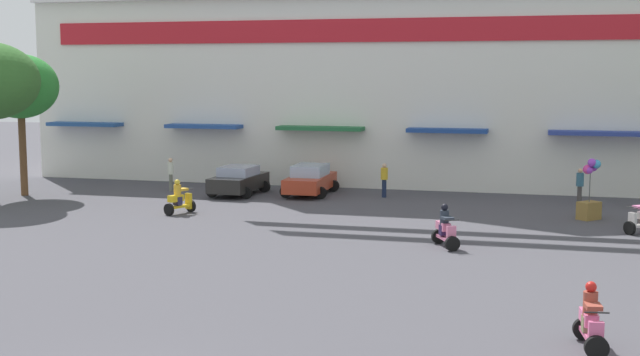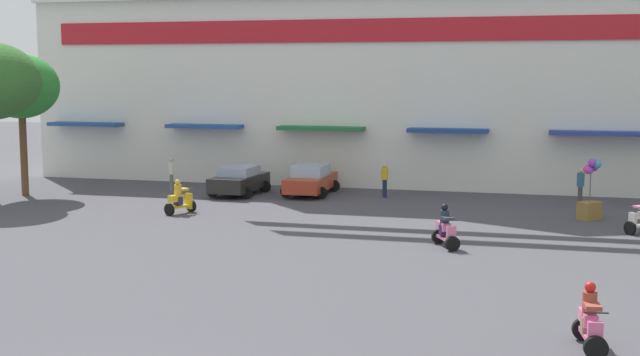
# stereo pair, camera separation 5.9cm
# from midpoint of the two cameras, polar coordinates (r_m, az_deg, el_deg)

# --- Properties ---
(ground_plane) EXTENTS (128.00, 128.00, 0.00)m
(ground_plane) POSITION_cam_midpoint_polar(r_m,az_deg,el_deg) (27.94, -1.76, -5.45)
(ground_plane) COLOR #47464C
(colonial_building) EXTENTS (41.08, 16.29, 20.02)m
(colonial_building) POSITION_cam_midpoint_polar(r_m,az_deg,el_deg) (49.71, 5.88, 9.79)
(colonial_building) COLOR silver
(colonial_building) RESTS_ON ground
(plaza_tree_2) EXTENTS (3.62, 3.92, 7.00)m
(plaza_tree_2) POSITION_cam_midpoint_polar(r_m,az_deg,el_deg) (44.08, -19.68, 5.83)
(plaza_tree_2) COLOR brown
(plaza_tree_2) RESTS_ON ground
(parked_car_0) EXTENTS (2.53, 3.97, 1.44)m
(parked_car_0) POSITION_cam_midpoint_polar(r_m,az_deg,el_deg) (42.23, -5.57, -0.15)
(parked_car_0) COLOR black
(parked_car_0) RESTS_ON ground
(parked_car_1) EXTENTS (2.38, 4.29, 1.52)m
(parked_car_1) POSITION_cam_midpoint_polar(r_m,az_deg,el_deg) (42.07, -0.71, -0.11)
(parked_car_1) COLOR #AB361F
(parked_car_1) RESTS_ON ground
(scooter_rider_0) EXTENTS (1.14, 1.54, 1.53)m
(scooter_rider_0) POSITION_cam_midpoint_polar(r_m,az_deg,el_deg) (29.85, 8.43, -3.46)
(scooter_rider_0) COLOR black
(scooter_rider_0) RESTS_ON ground
(scooter_rider_6) EXTENTS (0.73, 1.53, 1.51)m
(scooter_rider_6) POSITION_cam_midpoint_polar(r_m,az_deg,el_deg) (19.81, 17.77, -9.28)
(scooter_rider_6) COLOR black
(scooter_rider_6) RESTS_ON ground
(scooter_rider_8) EXTENTS (1.04, 1.49, 1.51)m
(scooter_rider_8) POSITION_cam_midpoint_polar(r_m,az_deg,el_deg) (36.94, -9.55, -1.44)
(scooter_rider_8) COLOR black
(scooter_rider_8) RESTS_ON ground
(pedestrian_0) EXTENTS (0.49, 0.49, 1.67)m
(pedestrian_0) POSITION_cam_midpoint_polar(r_m,az_deg,el_deg) (41.27, 4.33, -0.00)
(pedestrian_0) COLOR #19243F
(pedestrian_0) RESTS_ON ground
(pedestrian_2) EXTENTS (0.42, 0.42, 1.74)m
(pedestrian_2) POSITION_cam_midpoint_polar(r_m,az_deg,el_deg) (43.88, -10.12, 0.41)
(pedestrian_2) COLOR slate
(pedestrian_2) RESTS_ON ground
(pedestrian_3) EXTENTS (0.43, 0.43, 1.74)m
(pedestrian_3) POSITION_cam_midpoint_polar(r_m,az_deg,el_deg) (40.29, 17.15, -0.42)
(pedestrian_3) COLOR #484341
(pedestrian_3) RESTS_ON ground
(balloon_vendor_cart) EXTENTS (1.05, 1.07, 2.58)m
(balloon_vendor_cart) POSITION_cam_midpoint_polar(r_m,az_deg,el_deg) (36.71, 17.76, -1.05)
(balloon_vendor_cart) COLOR olive
(balloon_vendor_cart) RESTS_ON ground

